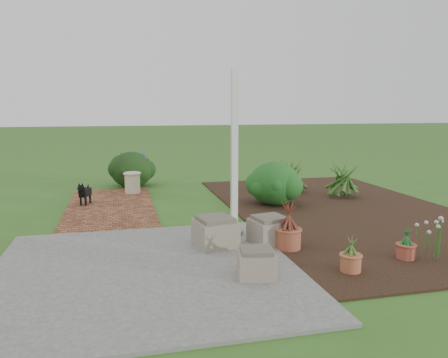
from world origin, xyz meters
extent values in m
plane|color=#3A641F|center=(0.00, 0.00, 0.00)|extent=(80.00, 80.00, 0.00)
cube|color=#5A5B58|center=(-1.25, -1.75, 0.02)|extent=(3.50, 3.50, 0.04)
cube|color=brown|center=(-1.70, 1.75, 0.02)|extent=(1.60, 3.50, 0.04)
cube|color=black|center=(2.50, 0.50, 0.01)|extent=(4.00, 7.00, 0.03)
cube|color=white|center=(0.30, 0.10, 1.25)|extent=(0.10, 0.10, 2.50)
cube|color=#736957|center=(-0.07, -2.24, 0.18)|extent=(0.47, 0.47, 0.27)
cube|color=gray|center=(-0.27, -1.08, 0.21)|extent=(0.60, 0.60, 0.34)
cube|color=#786A5C|center=(0.48, -1.13, 0.20)|extent=(0.57, 0.57, 0.32)
cube|color=black|center=(-2.17, 2.02, 0.27)|extent=(0.23, 0.35, 0.14)
cylinder|color=black|center=(-2.25, 1.92, 0.12)|extent=(0.04, 0.04, 0.16)
cylinder|color=black|center=(-2.16, 1.89, 0.12)|extent=(0.04, 0.04, 0.16)
cylinder|color=black|center=(-2.19, 2.14, 0.12)|extent=(0.04, 0.04, 0.16)
cylinder|color=black|center=(-2.09, 2.11, 0.12)|extent=(0.04, 0.04, 0.16)
sphere|color=black|center=(-2.23, 1.83, 0.38)|extent=(0.13, 0.13, 0.13)
cone|color=black|center=(-2.12, 2.18, 0.37)|extent=(0.08, 0.11, 0.12)
cylinder|color=beige|center=(-1.25, 2.96, 0.26)|extent=(0.36, 0.36, 0.44)
ellipsoid|color=#0F3C15|center=(1.41, 1.23, 0.46)|extent=(1.23, 1.23, 0.85)
cylinder|color=#9D4F35|center=(0.65, -1.39, 0.17)|extent=(0.37, 0.37, 0.27)
cylinder|color=#A14836|center=(1.93, -2.11, 0.12)|extent=(0.29, 0.29, 0.19)
cylinder|color=#AC5C3A|center=(1.04, -2.33, 0.13)|extent=(0.29, 0.29, 0.20)
ellipsoid|color=black|center=(-1.23, 3.99, 0.43)|extent=(1.26, 1.26, 0.87)
camera|label=1|loc=(-1.49, -6.65, 1.89)|focal=35.00mm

